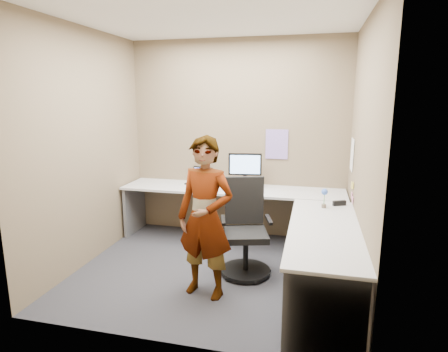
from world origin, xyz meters
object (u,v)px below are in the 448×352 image
(desk, at_px, (257,214))
(person, at_px, (205,218))
(monitor, at_px, (245,166))
(office_chair, at_px, (245,236))

(desk, relative_size, person, 1.89)
(monitor, height_order, office_chair, monitor)
(monitor, bearing_deg, office_chair, -87.50)
(office_chair, xyz_separation_m, person, (-0.29, -0.56, 0.36))
(monitor, relative_size, person, 0.28)
(desk, distance_m, office_chair, 0.36)
(office_chair, distance_m, person, 0.73)
(desk, xyz_separation_m, monitor, (-0.27, 0.63, 0.44))
(monitor, distance_m, person, 1.52)
(desk, bearing_deg, monitor, 113.02)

